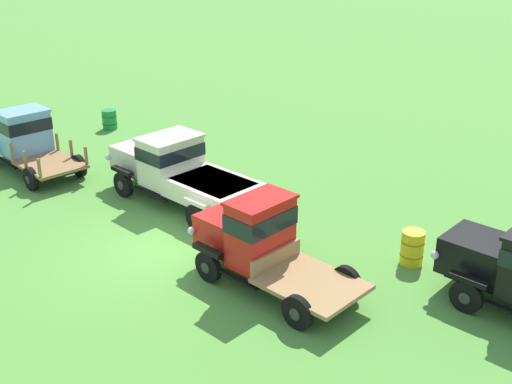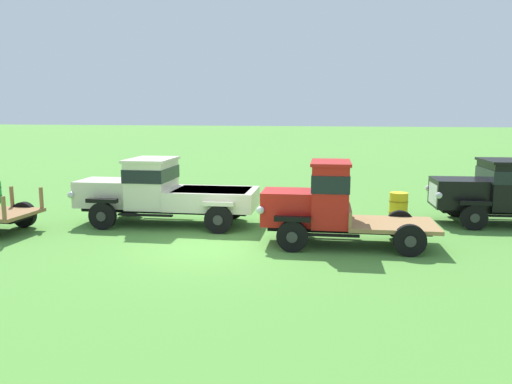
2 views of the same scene
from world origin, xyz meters
name	(u,v)px [view 1 (image 1 of 2)]	position (x,y,z in m)	size (l,w,h in m)	color
ground_plane	(160,250)	(0.00, 0.00, 0.00)	(240.00, 240.00, 0.00)	#518E38
vintage_truck_foreground_near	(24,137)	(-8.39, 0.00, 1.09)	(4.87, 2.08, 2.11)	black
vintage_truck_second_in_line	(178,170)	(-2.33, 2.30, 1.03)	(5.79, 2.56, 2.06)	black
vintage_truck_midrow_center	(257,239)	(2.84, 0.97, 1.11)	(4.68, 2.23, 2.21)	black
oil_drum_beside_row	(412,248)	(4.87, 4.44, 0.46)	(0.61, 0.61, 0.91)	gold
oil_drum_near_fence	(109,120)	(-10.36, 4.44, 0.40)	(0.63, 0.63, 0.81)	#1E7F33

